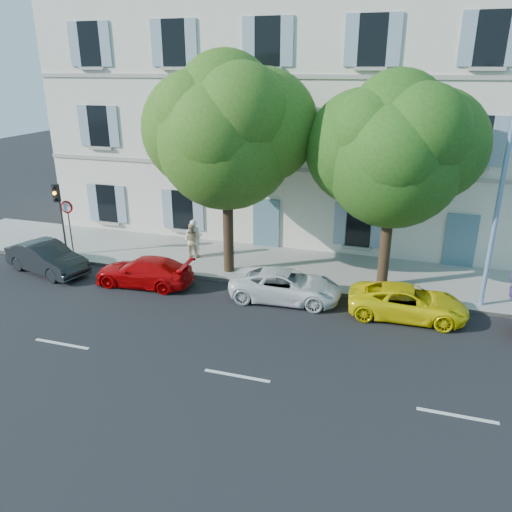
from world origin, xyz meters
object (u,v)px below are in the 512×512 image
(car_yellow_supercar, at_px, (408,302))
(pedestrian_b, at_px, (192,240))
(tree_right, at_px, (394,159))
(traffic_light, at_px, (59,205))
(car_dark_sedan, at_px, (47,258))
(road_sign, at_px, (68,216))
(pedestrian_a, at_px, (193,238))
(car_red_coupe, at_px, (144,272))
(street_lamp, at_px, (504,178))
(car_white_coupe, at_px, (286,285))
(tree_left, at_px, (226,139))

(car_yellow_supercar, bearing_deg, pedestrian_b, 71.16)
(tree_right, height_order, traffic_light, tree_right)
(car_dark_sedan, height_order, road_sign, road_sign)
(road_sign, bearing_deg, car_dark_sedan, -86.87)
(road_sign, distance_m, pedestrian_b, 5.75)
(car_dark_sedan, xyz_separation_m, pedestrian_a, (5.43, 3.35, 0.36))
(pedestrian_a, bearing_deg, road_sign, -9.78)
(car_red_coupe, relative_size, tree_right, 0.51)
(tree_right, xyz_separation_m, traffic_light, (-14.33, -0.86, -2.65))
(car_red_coupe, bearing_deg, pedestrian_b, 165.02)
(car_yellow_supercar, xyz_separation_m, pedestrian_a, (-9.59, 3.03, 0.45))
(car_red_coupe, bearing_deg, car_yellow_supercar, 88.69)
(car_red_coupe, height_order, traffic_light, traffic_light)
(traffic_light, distance_m, pedestrian_b, 6.16)
(car_dark_sedan, distance_m, pedestrian_b, 6.30)
(car_dark_sedan, height_order, car_yellow_supercar, car_dark_sedan)
(tree_right, bearing_deg, car_dark_sedan, -169.94)
(car_yellow_supercar, relative_size, road_sign, 1.60)
(car_yellow_supercar, relative_size, pedestrian_a, 2.36)
(traffic_light, xyz_separation_m, street_lamp, (17.96, 0.02, 2.34))
(street_lamp, bearing_deg, car_red_coupe, -172.92)
(street_lamp, distance_m, pedestrian_b, 13.00)
(car_yellow_supercar, xyz_separation_m, pedestrian_b, (-9.65, 2.96, 0.37))
(car_yellow_supercar, bearing_deg, traffic_light, 83.33)
(street_lamp, bearing_deg, car_dark_sedan, -174.66)
(car_white_coupe, xyz_separation_m, pedestrian_b, (-5.16, 2.87, 0.36))
(car_white_coupe, bearing_deg, pedestrian_b, 57.45)
(tree_right, bearing_deg, pedestrian_a, 174.22)
(car_red_coupe, height_order, street_lamp, street_lamp)
(car_red_coupe, bearing_deg, road_sign, -114.04)
(car_red_coupe, bearing_deg, tree_left, 123.41)
(traffic_light, xyz_separation_m, pedestrian_a, (5.76, 1.72, -1.57))
(car_white_coupe, relative_size, pedestrian_a, 2.41)
(car_white_coupe, xyz_separation_m, traffic_light, (-10.86, 1.22, 2.01))
(car_white_coupe, height_order, pedestrian_b, pedestrian_b)
(car_dark_sedan, distance_m, tree_left, 9.37)
(car_yellow_supercar, height_order, pedestrian_b, pedestrian_b)
(pedestrian_a, bearing_deg, car_white_coupe, 125.49)
(car_red_coupe, distance_m, pedestrian_a, 3.42)
(tree_right, height_order, street_lamp, street_lamp)
(tree_right, xyz_separation_m, road_sign, (-14.10, -0.59, -3.23))
(road_sign, bearing_deg, tree_right, 2.41)
(car_red_coupe, relative_size, pedestrian_a, 2.30)
(car_yellow_supercar, bearing_deg, street_lamp, -64.87)
(tree_left, relative_size, pedestrian_b, 5.42)
(car_white_coupe, relative_size, street_lamp, 0.50)
(road_sign, xyz_separation_m, pedestrian_b, (5.47, 1.39, -1.07))
(traffic_light, bearing_deg, pedestrian_b, 16.18)
(road_sign, relative_size, pedestrian_b, 1.62)
(tree_left, distance_m, road_sign, 8.54)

